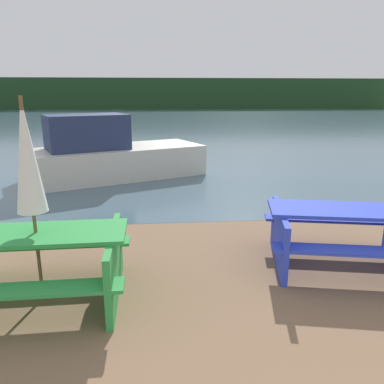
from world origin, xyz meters
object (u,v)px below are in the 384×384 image
object	(u,v)px
picnic_table_blue	(344,231)
umbrella_white	(27,157)
boat	(111,155)
picnic_table_green	(39,259)

from	to	relation	value
picnic_table_blue	umbrella_white	xyz separation A→B (m)	(-3.61, -0.50, 1.09)
boat	picnic_table_green	bearing A→B (deg)	-113.90
picnic_table_green	umbrella_white	size ratio (longest dim) A/B	0.87
picnic_table_blue	umbrella_white	distance (m)	3.80
umbrella_white	picnic_table_blue	bearing A→B (deg)	7.87
picnic_table_green	umbrella_white	distance (m)	1.09
boat	umbrella_white	bearing A→B (deg)	-113.90
picnic_table_green	boat	world-z (taller)	boat
picnic_table_blue	boat	bearing A→B (deg)	122.63
picnic_table_green	umbrella_white	xyz separation A→B (m)	(-0.00, 0.00, 1.09)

